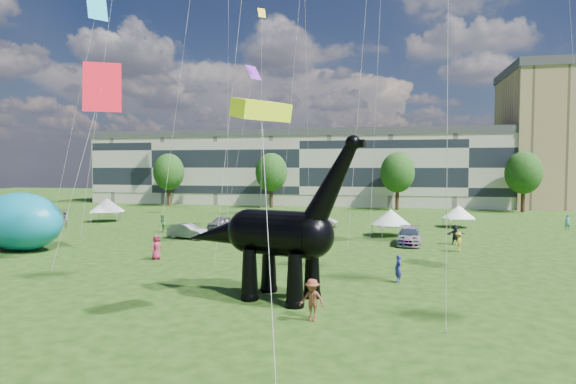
# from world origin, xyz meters

# --- Properties ---
(ground) EXTENTS (220.00, 220.00, 0.00)m
(ground) POSITION_xyz_m (0.00, 0.00, 0.00)
(ground) COLOR #16330C
(ground) RESTS_ON ground
(terrace_row) EXTENTS (78.00, 11.00, 12.00)m
(terrace_row) POSITION_xyz_m (-8.00, 62.00, 6.00)
(terrace_row) COLOR beige
(terrace_row) RESTS_ON ground
(tree_far_left) EXTENTS (5.20, 5.20, 9.44)m
(tree_far_left) POSITION_xyz_m (-30.00, 53.00, 6.29)
(tree_far_left) COLOR #382314
(tree_far_left) RESTS_ON ground
(tree_mid_left) EXTENTS (5.20, 5.20, 9.44)m
(tree_mid_left) POSITION_xyz_m (-12.00, 53.00, 6.29)
(tree_mid_left) COLOR #382314
(tree_mid_left) RESTS_ON ground
(tree_mid_right) EXTENTS (5.20, 5.20, 9.44)m
(tree_mid_right) POSITION_xyz_m (8.00, 53.00, 6.29)
(tree_mid_right) COLOR #382314
(tree_mid_right) RESTS_ON ground
(tree_far_right) EXTENTS (5.20, 5.20, 9.44)m
(tree_far_right) POSITION_xyz_m (26.00, 53.00, 6.29)
(tree_far_right) COLOR #382314
(tree_far_right) RESTS_ON ground
(dinosaur_sculpture) EXTENTS (10.26, 4.40, 8.43)m
(dinosaur_sculpture) POSITION_xyz_m (1.04, 0.59, 3.18)
(dinosaur_sculpture) COLOR black
(dinosaur_sculpture) RESTS_ON ground
(car_silver) EXTENTS (2.32, 4.22, 1.36)m
(car_silver) POSITION_xyz_m (-10.82, 25.85, 0.68)
(car_silver) COLOR #ACABB0
(car_silver) RESTS_ON ground
(car_grey) EXTENTS (4.33, 2.49, 1.35)m
(car_grey) POSITION_xyz_m (-11.44, 18.54, 0.67)
(car_grey) COLOR slate
(car_grey) RESTS_ON ground
(car_white) EXTENTS (5.60, 3.41, 1.45)m
(car_white) POSITION_xyz_m (-1.33, 29.73, 0.73)
(car_white) COLOR silver
(car_white) RESTS_ON ground
(car_dark) EXTENTS (2.34, 5.07, 1.44)m
(car_dark) POSITION_xyz_m (8.49, 19.29, 0.72)
(car_dark) COLOR #595960
(car_dark) RESTS_ON ground
(gazebo_near) EXTENTS (4.82, 4.82, 2.59)m
(gazebo_near) POSITION_xyz_m (6.94, 24.19, 1.82)
(gazebo_near) COLOR silver
(gazebo_near) RESTS_ON ground
(gazebo_far) EXTENTS (4.05, 4.05, 2.42)m
(gazebo_far) POSITION_xyz_m (14.27, 32.45, 1.70)
(gazebo_far) COLOR white
(gazebo_far) RESTS_ON ground
(gazebo_left) EXTENTS (5.08, 5.08, 2.84)m
(gazebo_left) POSITION_xyz_m (-26.83, 29.62, 1.99)
(gazebo_left) COLOR silver
(gazebo_left) RESTS_ON ground
(inflatable_teal) EXTENTS (7.99, 5.63, 4.63)m
(inflatable_teal) POSITION_xyz_m (-21.83, 9.84, 2.32)
(inflatable_teal) COLOR #0C7899
(inflatable_teal) RESTS_ON ground
(visitors) EXTENTS (54.22, 35.87, 1.84)m
(visitors) POSITION_xyz_m (-1.39, 14.73, 0.87)
(visitors) COLOR slate
(visitors) RESTS_ON ground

